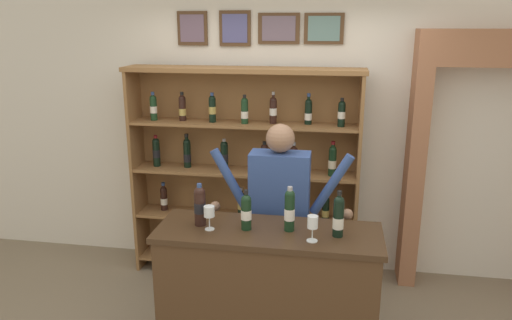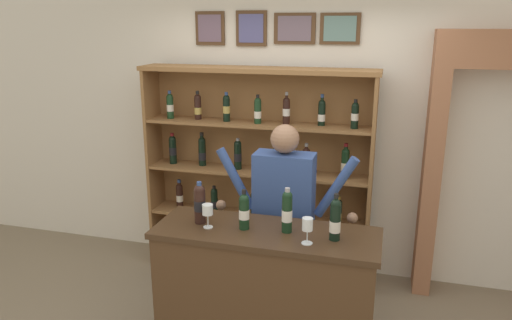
# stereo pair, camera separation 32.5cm
# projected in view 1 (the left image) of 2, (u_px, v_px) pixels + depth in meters

# --- Properties ---
(back_wall) EXTENTS (12.00, 0.19, 3.46)m
(back_wall) POSITION_uv_depth(u_px,v_px,m) (285.00, 92.00, 4.57)
(back_wall) COLOR silver
(back_wall) RESTS_ON ground
(wine_shelf) EXTENTS (2.15, 0.35, 1.98)m
(wine_shelf) POSITION_uv_depth(u_px,v_px,m) (244.00, 168.00, 4.52)
(wine_shelf) COLOR olive
(wine_shelf) RESTS_ON ground
(archway_doorway) EXTENTS (1.48, 0.45, 2.31)m
(archway_doorway) POSITION_uv_depth(u_px,v_px,m) (493.00, 143.00, 4.26)
(archway_doorway) COLOR #9E6647
(archway_doorway) RESTS_ON ground
(tasting_counter) EXTENTS (1.51, 0.53, 1.03)m
(tasting_counter) POSITION_uv_depth(u_px,v_px,m) (268.00, 298.00, 3.36)
(tasting_counter) COLOR #4C331E
(tasting_counter) RESTS_ON ground
(shopkeeper) EXTENTS (1.10, 0.22, 1.65)m
(shopkeeper) POSITION_uv_depth(u_px,v_px,m) (279.00, 205.00, 3.68)
(shopkeeper) COLOR #2D3347
(shopkeeper) RESTS_ON ground
(tasting_bottle_bianco) EXTENTS (0.08, 0.08, 0.30)m
(tasting_bottle_bianco) POSITION_uv_depth(u_px,v_px,m) (200.00, 205.00, 3.27)
(tasting_bottle_bianco) COLOR black
(tasting_bottle_bianco) RESTS_ON tasting_counter
(tasting_bottle_brunello) EXTENTS (0.07, 0.07, 0.28)m
(tasting_bottle_brunello) POSITION_uv_depth(u_px,v_px,m) (246.00, 211.00, 3.20)
(tasting_bottle_brunello) COLOR black
(tasting_bottle_brunello) RESTS_ON tasting_counter
(tasting_bottle_vin_santo) EXTENTS (0.07, 0.07, 0.31)m
(tasting_bottle_vin_santo) POSITION_uv_depth(u_px,v_px,m) (290.00, 210.00, 3.18)
(tasting_bottle_vin_santo) COLOR black
(tasting_bottle_vin_santo) RESTS_ON tasting_counter
(tasting_bottle_chianti) EXTENTS (0.07, 0.07, 0.31)m
(tasting_bottle_chianti) POSITION_uv_depth(u_px,v_px,m) (338.00, 216.00, 3.09)
(tasting_bottle_chianti) COLOR black
(tasting_bottle_chianti) RESTS_ON tasting_counter
(wine_glass_center) EXTENTS (0.07, 0.07, 0.17)m
(wine_glass_center) POSITION_uv_depth(u_px,v_px,m) (313.00, 224.00, 3.03)
(wine_glass_center) COLOR silver
(wine_glass_center) RESTS_ON tasting_counter
(wine_glass_right) EXTENTS (0.07, 0.07, 0.17)m
(wine_glass_right) POSITION_uv_depth(u_px,v_px,m) (209.00, 213.00, 3.20)
(wine_glass_right) COLOR silver
(wine_glass_right) RESTS_ON tasting_counter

